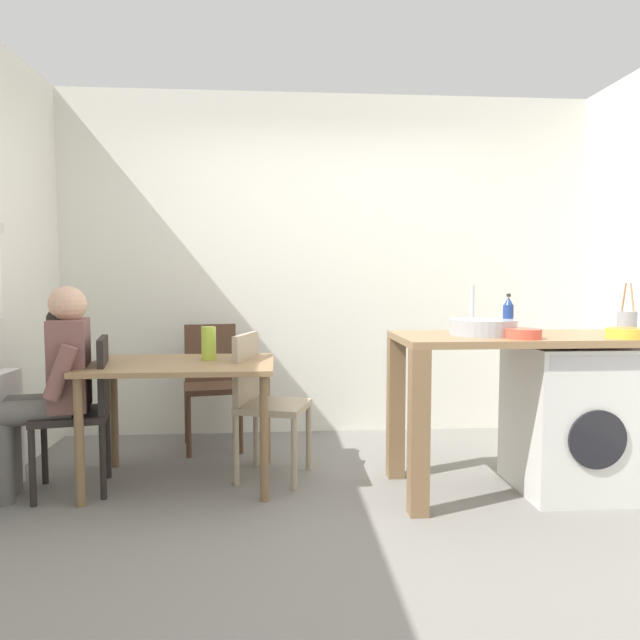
% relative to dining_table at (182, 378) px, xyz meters
% --- Properties ---
extents(ground_plane, '(5.46, 5.46, 0.00)m').
position_rel_dining_table_xyz_m(ground_plane, '(0.99, -0.60, -0.64)').
color(ground_plane, slate).
extents(wall_back, '(4.60, 0.10, 2.70)m').
position_rel_dining_table_xyz_m(wall_back, '(0.99, 1.15, 0.71)').
color(wall_back, silver).
rests_on(wall_back, ground_plane).
extents(dining_table, '(1.10, 0.76, 0.74)m').
position_rel_dining_table_xyz_m(dining_table, '(0.00, 0.00, 0.00)').
color(dining_table, olive).
rests_on(dining_table, ground_plane).
extents(chair_person_seat, '(0.48, 0.48, 0.90)m').
position_rel_dining_table_xyz_m(chair_person_seat, '(-0.55, -0.08, -0.14)').
color(chair_person_seat, black).
rests_on(chair_person_seat, ground_plane).
extents(chair_opposite, '(0.50, 0.50, 0.90)m').
position_rel_dining_table_xyz_m(chair_opposite, '(0.48, 0.07, -0.14)').
color(chair_opposite, gray).
rests_on(chair_opposite, ground_plane).
extents(chair_spare_by_wall, '(0.47, 0.47, 0.90)m').
position_rel_dining_table_xyz_m(chair_spare_by_wall, '(0.09, 0.77, -0.14)').
color(chair_spare_by_wall, '#4C3323').
rests_on(chair_spare_by_wall, ground_plane).
extents(seated_person, '(0.54, 0.54, 1.20)m').
position_rel_dining_table_xyz_m(seated_person, '(-0.70, -0.12, 0.03)').
color(seated_person, '#595651').
rests_on(seated_person, ground_plane).
extents(kitchen_counter, '(1.50, 0.68, 0.92)m').
position_rel_dining_table_xyz_m(kitchen_counter, '(1.80, -0.29, 0.12)').
color(kitchen_counter, olive).
rests_on(kitchen_counter, ground_plane).
extents(washing_machine, '(0.60, 0.61, 0.86)m').
position_rel_dining_table_xyz_m(washing_machine, '(2.27, -0.29, -0.21)').
color(washing_machine, silver).
rests_on(washing_machine, ground_plane).
extents(sink_basin, '(0.38, 0.38, 0.09)m').
position_rel_dining_table_xyz_m(sink_basin, '(1.75, -0.29, 0.32)').
color(sink_basin, '#9EA0A5').
rests_on(sink_basin, kitchen_counter).
extents(tap, '(0.02, 0.02, 0.28)m').
position_rel_dining_table_xyz_m(tap, '(1.75, -0.11, 0.42)').
color(tap, '#B2B2B7').
rests_on(tap, kitchen_counter).
extents(bottle_tall_green, '(0.06, 0.06, 0.24)m').
position_rel_dining_table_xyz_m(bottle_tall_green, '(1.92, -0.23, 0.38)').
color(bottle_tall_green, navy).
rests_on(bottle_tall_green, kitchen_counter).
extents(mixing_bowl, '(0.19, 0.19, 0.05)m').
position_rel_dining_table_xyz_m(mixing_bowl, '(1.90, -0.49, 0.31)').
color(mixing_bowl, '#D84C38').
rests_on(mixing_bowl, kitchen_counter).
extents(utensil_crock, '(0.11, 0.11, 0.30)m').
position_rel_dining_table_xyz_m(utensil_crock, '(2.64, -0.24, 0.35)').
color(utensil_crock, gray).
rests_on(utensil_crock, kitchen_counter).
extents(colander, '(0.20, 0.20, 0.06)m').
position_rel_dining_table_xyz_m(colander, '(2.46, -0.51, 0.31)').
color(colander, gold).
rests_on(colander, kitchen_counter).
extents(vase, '(0.09, 0.09, 0.21)m').
position_rel_dining_table_xyz_m(vase, '(0.15, 0.10, 0.20)').
color(vase, '#A8C63D').
rests_on(vase, dining_table).
extents(scissors, '(0.15, 0.06, 0.01)m').
position_rel_dining_table_xyz_m(scissors, '(1.96, -0.39, 0.28)').
color(scissors, '#B2B2B7').
rests_on(scissors, kitchen_counter).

